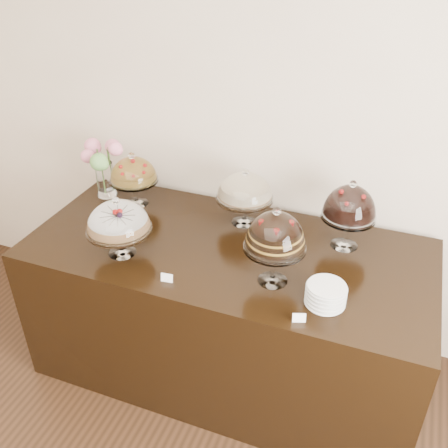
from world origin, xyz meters
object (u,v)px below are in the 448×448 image
(cake_stand_sugar_sponge, at_px, (118,219))
(flower_vase, at_px, (103,162))
(cake_stand_dark_choco, at_px, (350,205))
(cake_stand_fruit_tart, at_px, (133,172))
(plate_stack, at_px, (326,295))
(display_counter, at_px, (227,310))
(cake_stand_cheesecake, at_px, (245,189))
(cake_stand_choco_layer, at_px, (275,234))

(cake_stand_sugar_sponge, distance_m, flower_vase, 0.68)
(cake_stand_dark_choco, bearing_deg, cake_stand_fruit_tart, 179.89)
(cake_stand_sugar_sponge, relative_size, plate_stack, 1.86)
(cake_stand_dark_choco, bearing_deg, display_counter, -157.10)
(plate_stack, bearing_deg, cake_stand_sugar_sponge, 178.90)
(display_counter, bearing_deg, cake_stand_cheesecake, 90.05)
(display_counter, distance_m, cake_stand_dark_choco, 0.95)
(cake_stand_cheesecake, xyz_separation_m, plate_stack, (0.59, -0.55, -0.17))
(cake_stand_dark_choco, distance_m, flower_vase, 1.53)
(cake_stand_fruit_tart, bearing_deg, cake_stand_cheesecake, 2.49)
(cake_stand_choco_layer, height_order, cake_stand_dark_choco, cake_stand_choco_layer)
(cake_stand_sugar_sponge, height_order, cake_stand_choco_layer, cake_stand_choco_layer)
(cake_stand_choco_layer, height_order, cake_stand_fruit_tart, cake_stand_choco_layer)
(cake_stand_choco_layer, relative_size, cake_stand_fruit_tart, 1.22)
(flower_vase, bearing_deg, cake_stand_cheesecake, 0.13)
(cake_stand_sugar_sponge, xyz_separation_m, cake_stand_choco_layer, (0.82, 0.06, 0.07))
(cake_stand_sugar_sponge, height_order, cake_stand_dark_choco, cake_stand_dark_choco)
(display_counter, distance_m, cake_stand_sugar_sponge, 0.87)
(cake_stand_cheesecake, xyz_separation_m, cake_stand_dark_choco, (0.59, -0.03, 0.03))
(cake_stand_fruit_tart, xyz_separation_m, plate_stack, (1.29, -0.52, -0.16))
(flower_vase, bearing_deg, cake_stand_sugar_sponge, -51.05)
(cake_stand_dark_choco, xyz_separation_m, flower_vase, (-1.53, 0.03, -0.02))
(display_counter, xyz_separation_m, cake_stand_sugar_sponge, (-0.51, -0.25, 0.66))
(cake_stand_fruit_tart, bearing_deg, cake_stand_choco_layer, -23.53)
(plate_stack, bearing_deg, cake_stand_dark_choco, 89.55)
(cake_stand_fruit_tart, bearing_deg, flower_vase, 173.01)
(cake_stand_sugar_sponge, relative_size, cake_stand_fruit_tart, 1.00)
(cake_stand_sugar_sponge, height_order, plate_stack, cake_stand_sugar_sponge)
(display_counter, bearing_deg, flower_vase, 163.32)
(flower_vase, relative_size, plate_stack, 2.07)
(cake_stand_cheesecake, relative_size, cake_stand_dark_choco, 0.87)
(cake_stand_cheesecake, distance_m, cake_stand_dark_choco, 0.59)
(display_counter, relative_size, cake_stand_sugar_sponge, 6.41)
(cake_stand_fruit_tart, distance_m, flower_vase, 0.23)
(display_counter, relative_size, cake_stand_dark_choco, 5.54)
(cake_stand_choco_layer, xyz_separation_m, plate_stack, (0.28, -0.08, -0.22))
(cake_stand_sugar_sponge, relative_size, cake_stand_cheesecake, 0.99)
(cake_stand_choco_layer, distance_m, flower_vase, 1.33)
(cake_stand_fruit_tart, relative_size, plate_stack, 1.87)
(cake_stand_sugar_sponge, xyz_separation_m, flower_vase, (-0.43, 0.53, 0.02))
(display_counter, relative_size, plate_stack, 11.91)
(cake_stand_sugar_sponge, bearing_deg, display_counter, 25.73)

